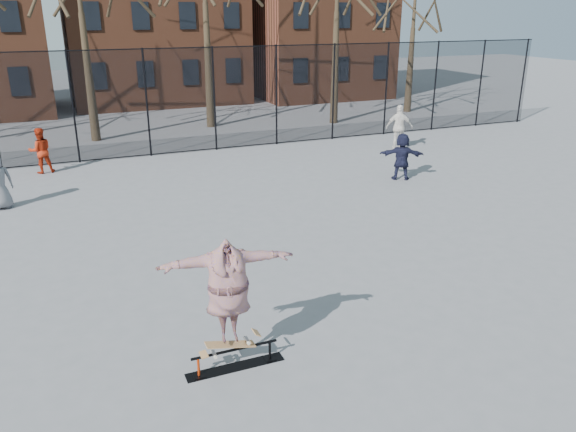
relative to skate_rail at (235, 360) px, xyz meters
name	(u,v)px	position (x,y,z in m)	size (l,w,h in m)	color
ground	(341,300)	(2.56, 1.31, -0.13)	(100.00, 100.00, 0.00)	slate
skate_rail	(235,360)	(0.00, 0.00, 0.00)	(1.57, 0.24, 0.34)	black
skateboard	(230,347)	(-0.07, 0.00, 0.26)	(0.85, 0.20, 0.10)	#A06940
skater	(228,296)	(-0.07, 0.00, 1.14)	(2.03, 0.55, 1.66)	#493C98
bystander_red	(40,151)	(-2.69, 13.31, 0.64)	(0.75, 0.59, 1.55)	#AF270F
bystander_white	(399,127)	(10.54, 11.58, 0.75)	(1.04, 0.43, 1.78)	silver
bystander_navy	(402,156)	(8.23, 7.89, 0.64)	(1.44, 0.46, 1.55)	#191B33
fence	(184,100)	(2.54, 14.31, 1.92)	(34.03, 0.07, 4.00)	black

